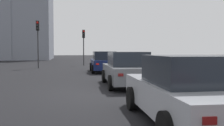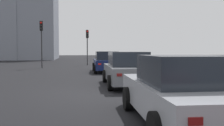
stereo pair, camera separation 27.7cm
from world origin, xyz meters
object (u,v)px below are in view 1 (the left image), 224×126
at_px(car_grey_left_second, 127,70).
at_px(traffic_light_near_left, 38,34).
at_px(car_navy_left_lead, 104,62).
at_px(car_silver_left_third, 187,91).
at_px(traffic_light_near_right, 84,40).

xyz_separation_m(car_grey_left_second, traffic_light_near_left, (12.81, 5.52, 2.39)).
bearing_deg(car_navy_left_lead, car_silver_left_third, -178.18).
distance_m(car_silver_left_third, traffic_light_near_left, 19.82).
height_order(car_navy_left_lead, traffic_light_near_left, traffic_light_near_left).
bearing_deg(car_grey_left_second, car_silver_left_third, -178.45).
distance_m(car_silver_left_third, traffic_light_near_right, 22.87).
distance_m(car_grey_left_second, car_silver_left_third, 6.08).
relative_size(car_silver_left_third, traffic_light_near_left, 1.03).
bearing_deg(car_navy_left_lead, car_grey_left_second, -177.91).
bearing_deg(traffic_light_near_right, traffic_light_near_left, -54.21).
relative_size(car_silver_left_third, traffic_light_near_right, 1.15).
height_order(car_silver_left_third, traffic_light_near_right, traffic_light_near_right).
distance_m(car_navy_left_lead, car_silver_left_third, 13.75).
xyz_separation_m(car_grey_left_second, traffic_light_near_right, (16.67, 1.08, 2.07)).
xyz_separation_m(car_navy_left_lead, car_silver_left_third, (-13.75, 0.02, -0.02)).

